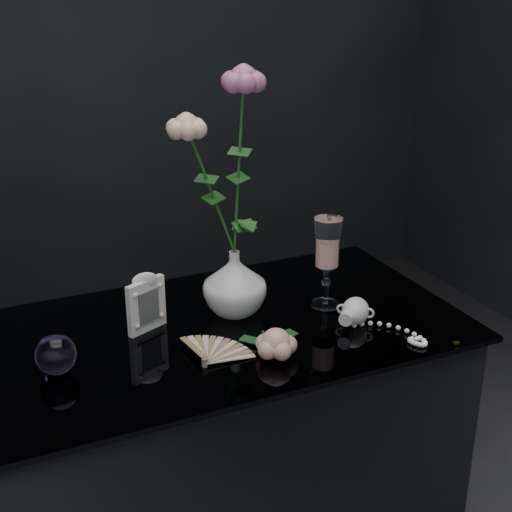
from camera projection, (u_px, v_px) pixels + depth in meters
name	position (u px, v px, depth m)	size (l,w,h in m)	color
table	(223.00, 470.00, 1.68)	(1.05, 0.58, 0.76)	black
vase	(235.00, 283.00, 1.57)	(0.14, 0.14, 0.15)	white
wine_glass	(327.00, 263.00, 1.59)	(0.06, 0.06, 0.21)	white
picture_frame	(146.00, 302.00, 1.50)	(0.10, 0.08, 0.13)	white
paperweight	(56.00, 355.00, 1.35)	(0.08, 0.08, 0.08)	#A175BE
paper_fan	(205.00, 361.00, 1.38)	(0.21, 0.16, 0.02)	beige
loose_rose	(276.00, 343.00, 1.41)	(0.14, 0.18, 0.06)	#E3A393
pearl_jar	(355.00, 310.00, 1.54)	(0.21, 0.21, 0.06)	white
roses	(223.00, 165.00, 1.46)	(0.19, 0.10, 0.44)	beige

